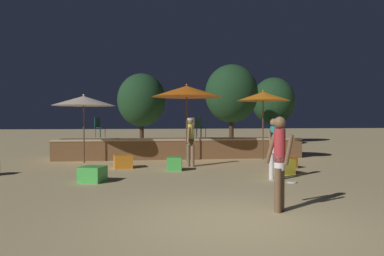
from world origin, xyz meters
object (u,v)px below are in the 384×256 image
person_0 (280,160)px  person_1 (191,139)px  cube_seat_3 (286,162)px  cube_seat_5 (123,162)px  background_tree_2 (142,100)px  bistro_chair_2 (192,125)px  cube_seat_4 (93,174)px  bistro_chair_0 (200,125)px  patio_umbrella_2 (84,101)px  frisbee_disc (292,182)px  bistro_chair_1 (99,125)px  patio_umbrella_0 (187,91)px  cube_seat_2 (175,164)px  patio_umbrella_1 (263,96)px  background_tree_0 (231,94)px  person_2 (274,147)px  background_tree_1 (273,101)px  cube_seat_0 (283,167)px

person_0 → person_1: size_ratio=1.00×
cube_seat_3 → cube_seat_5: cube_seat_5 is taller
background_tree_2 → bistro_chair_2: bearing=-73.1°
cube_seat_4 → bistro_chair_0: bistro_chair_0 is taller
patio_umbrella_2 → frisbee_disc: bearing=-41.7°
patio_umbrella_2 → bistro_chair_1: (0.32, 2.43, -0.99)m
person_1 → frisbee_disc: person_1 is taller
patio_umbrella_0 → patio_umbrella_2: size_ratio=1.17×
cube_seat_2 → frisbee_disc: size_ratio=2.14×
patio_umbrella_1 → bistro_chair_2: size_ratio=3.26×
patio_umbrella_1 → bistro_chair_0: (-2.49, 1.28, -1.24)m
patio_umbrella_0 → person_1: bearing=-92.9°
person_1 → background_tree_0: size_ratio=0.34×
person_2 → bistro_chair_0: bistro_chair_0 is taller
cube_seat_4 → bistro_chair_0: size_ratio=0.87×
cube_seat_4 → frisbee_disc: size_ratio=3.00×
cube_seat_3 → background_tree_0: 10.58m
cube_seat_3 → cube_seat_4: bearing=-162.6°
cube_seat_5 → person_2: person_2 is taller
person_0 → background_tree_1: (7.27, 19.88, 2.08)m
patio_umbrella_2 → cube_seat_2: patio_umbrella_2 is taller
bistro_chair_1 → background_tree_0: background_tree_0 is taller
patio_umbrella_1 → cube_seat_0: patio_umbrella_1 is taller
bistro_chair_1 → frisbee_disc: size_ratio=3.46×
person_2 → background_tree_2: (-3.54, 14.97, 2.03)m
patio_umbrella_0 → frisbee_disc: size_ratio=12.05×
cube_seat_0 → bistro_chair_2: bearing=106.8°
cube_seat_4 → cube_seat_5: 2.89m
cube_seat_0 → person_2: size_ratio=0.39×
frisbee_disc → background_tree_0: (1.61, 12.99, 3.25)m
background_tree_1 → cube_seat_4: bearing=-124.6°
cube_seat_4 → bistro_chair_0: (3.94, 6.05, 1.21)m
patio_umbrella_0 → cube_seat_2: 3.86m
patio_umbrella_1 → cube_seat_5: size_ratio=4.24×
bistro_chair_2 → background_tree_2: background_tree_2 is taller
cube_seat_0 → patio_umbrella_2: bearing=148.7°
background_tree_0 → background_tree_2: bearing=155.5°
patio_umbrella_0 → cube_seat_3: bearing=-41.1°
person_0 → background_tree_0: 16.39m
bistro_chair_1 → patio_umbrella_1: bearing=-72.2°
patio_umbrella_2 → cube_seat_5: (1.57, -1.80, -2.19)m
patio_umbrella_0 → background_tree_0: background_tree_0 is taller
bistro_chair_2 → frisbee_disc: size_ratio=3.46×
cube_seat_0 → person_0: bearing=-112.6°
cube_seat_3 → bistro_chair_0: (-2.36, 4.07, 1.22)m
patio_umbrella_0 → background_tree_2: 10.03m
cube_seat_2 → frisbee_disc: (2.88, -2.86, -0.21)m
person_1 → background_tree_1: size_ratio=0.37×
person_1 → bistro_chair_1: 5.53m
cube_seat_0 → person_1: (-2.58, 2.25, 0.75)m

